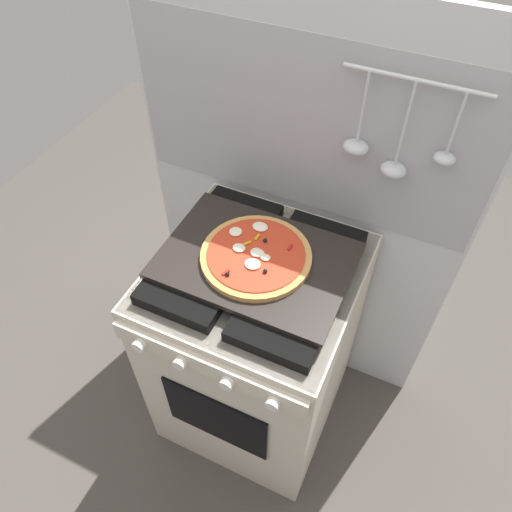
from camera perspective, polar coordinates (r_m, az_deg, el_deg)
ground_plane at (r=2.17m, az=0.00°, el=-16.44°), size 4.00×4.00×0.00m
kitchen_backsplash at (r=1.71m, az=4.83°, el=4.50°), size 1.10×0.09×1.55m
stove at (r=1.78m, az=-0.02°, el=-10.29°), size 0.60×0.64×0.90m
baking_tray at (r=1.41m, az=0.00°, el=-0.49°), size 0.54×0.38×0.02m
pizza_left at (r=1.39m, az=-0.06°, el=0.15°), size 0.32×0.32×0.03m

